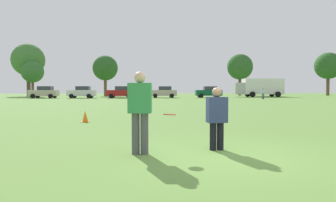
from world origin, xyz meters
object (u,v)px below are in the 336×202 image
object	(u,v)px
parked_car_center	(121,92)
parked_car_near_right	(209,92)
parked_car_near_left	(44,92)
box_truck	(259,87)
parked_car_mid_right	(164,92)
bystander_sideline_watcher	(263,93)
player_defender	(217,115)
frisbee	(170,115)
traffic_cone	(85,117)
player_thrower	(140,108)
parked_car_mid_left	(82,92)

from	to	relation	value
parked_car_center	parked_car_near_right	xyz separation A→B (m)	(14.05, 0.60, 0.00)
parked_car_near_left	box_truck	size ratio (longest dim) A/B	0.50
parked_car_mid_right	bystander_sideline_watcher	distance (m)	15.28
parked_car_mid_right	box_truck	distance (m)	17.31
player_defender	box_truck	distance (m)	49.24
frisbee	parked_car_near_left	distance (m)	44.93
traffic_cone	parked_car_center	xyz separation A→B (m)	(0.53, 34.64, 0.69)
player_thrower	player_defender	bearing A→B (deg)	7.80
frisbee	traffic_cone	distance (m)	7.56
frisbee	box_truck	size ratio (longest dim) A/B	0.03
parked_car_mid_right	parked_car_near_right	size ratio (longest dim) A/B	1.00
traffic_cone	parked_car_near_right	distance (m)	38.15
player_defender	bystander_sideline_watcher	world-z (taller)	bystander_sideline_watcher
parked_car_near_right	box_truck	distance (m)	10.23
frisbee	parked_car_near_right	bearing A→B (deg)	74.34
player_thrower	parked_car_center	xyz separation A→B (m)	(-1.58, 41.47, -0.08)
traffic_cone	parked_car_near_right	world-z (taller)	parked_car_near_right
traffic_cone	parked_car_center	distance (m)	34.66
frisbee	parked_car_near_right	size ratio (longest dim) A/B	0.06
frisbee	traffic_cone	size ratio (longest dim) A/B	0.57
traffic_cone	parked_car_mid_right	world-z (taller)	parked_car_mid_right
box_truck	bystander_sideline_watcher	size ratio (longest dim) A/B	5.62
frisbee	parked_car_mid_left	size ratio (longest dim) A/B	0.06
box_truck	parked_car_mid_left	bearing A→B (deg)	-174.35
frisbee	parked_car_center	distance (m)	41.72
parked_car_near_right	parked_car_mid_right	bearing A→B (deg)	178.19
traffic_cone	parked_car_near_left	xyz separation A→B (m)	(-11.10, 35.73, 0.69)
traffic_cone	box_truck	size ratio (longest dim) A/B	0.06
player_thrower	parked_car_mid_right	world-z (taller)	parked_car_mid_right
frisbee	parked_car_mid_right	world-z (taller)	parked_car_mid_right
parked_car_mid_left	frisbee	bearing A→B (deg)	-79.10
parked_car_mid_left	bystander_sideline_watcher	world-z (taller)	parked_car_mid_left
traffic_cone	parked_car_mid_left	xyz separation A→B (m)	(-5.41, 35.25, 0.69)
parked_car_center	box_truck	xyz separation A→B (m)	(23.81, 3.55, 0.83)
parked_car_mid_right	bystander_sideline_watcher	world-z (taller)	parked_car_mid_right
player_defender	traffic_cone	xyz separation A→B (m)	(-3.89, 6.58, -0.58)
player_defender	frisbee	size ratio (longest dim) A/B	5.34
parked_car_near_left	bystander_sideline_watcher	distance (m)	32.45
parked_car_near_left	player_defender	bearing A→B (deg)	-70.49
player_defender	bystander_sideline_watcher	distance (m)	37.80
parked_car_near_left	parked_car_mid_left	bearing A→B (deg)	-4.80
player_thrower	parked_car_mid_left	size ratio (longest dim) A/B	0.41
player_thrower	parked_car_mid_right	bearing A→B (deg)	83.05
bystander_sideline_watcher	parked_car_center	bearing A→B (deg)	160.05
traffic_cone	parked_car_mid_right	distance (m)	36.22
parked_car_mid_left	traffic_cone	bearing A→B (deg)	-81.28
parked_car_mid_right	bystander_sideline_watcher	bearing A→B (deg)	-31.60
traffic_cone	bystander_sideline_watcher	bearing A→B (deg)	53.57
parked_car_near_right	bystander_sideline_watcher	world-z (taller)	parked_car_near_right
player_thrower	frisbee	xyz separation A→B (m)	(0.62, -0.19, -0.14)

